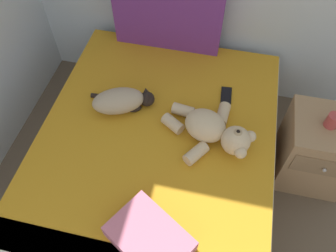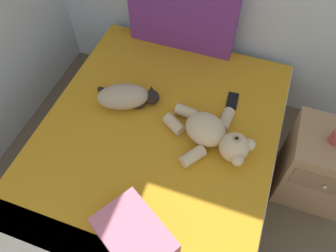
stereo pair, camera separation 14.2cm
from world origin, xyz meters
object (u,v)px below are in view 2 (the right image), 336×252
patterned_cushion (182,15)px  bed (156,160)px  cell_phone (232,101)px  teddy_bear (213,135)px  throw_pillow (134,235)px  cat (126,97)px  nightstand (320,166)px

patterned_cushion → bed: bearing=-82.4°
patterned_cushion → cell_phone: patterned_cushion is taller
teddy_bear → throw_pillow: teddy_bear is taller
cell_phone → throw_pillow: 1.11m
cat → nightstand: size_ratio=0.74×
cat → throw_pillow: cat is taller
cat → throw_pillow: (0.40, -0.82, -0.02)m
bed → throw_pillow: throw_pillow is taller
bed → cell_phone: 0.67m
bed → nightstand: size_ratio=3.28×
cat → teddy_bear: (0.62, -0.11, 0.01)m
cell_phone → throw_pillow: throw_pillow is taller
throw_pillow → nightstand: 1.35m
bed → patterned_cushion: (-0.12, 0.90, 0.54)m
bed → cell_phone: cell_phone is taller
patterned_cushion → cat: bearing=-102.5°
patterned_cushion → cell_phone: 0.72m
throw_pillow → nightstand: size_ratio=0.67×
patterned_cushion → cell_phone: size_ratio=5.22×
cell_phone → nightstand: nightstand is taller
cat → cell_phone: size_ratio=2.90×
teddy_bear → nightstand: size_ratio=0.99×
patterned_cushion → teddy_bear: size_ratio=1.34×
cat → nightstand: 1.38m
throw_pillow → cell_phone: bearing=76.3°
throw_pillow → nightstand: throw_pillow is taller
teddy_bear → nightstand: 0.81m
patterned_cushion → nightstand: bearing=-26.6°
cell_phone → teddy_bear: bearing=-96.8°
cell_phone → nightstand: 0.73m
throw_pillow → teddy_bear: bearing=72.9°
cell_phone → patterned_cushion: bearing=139.5°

